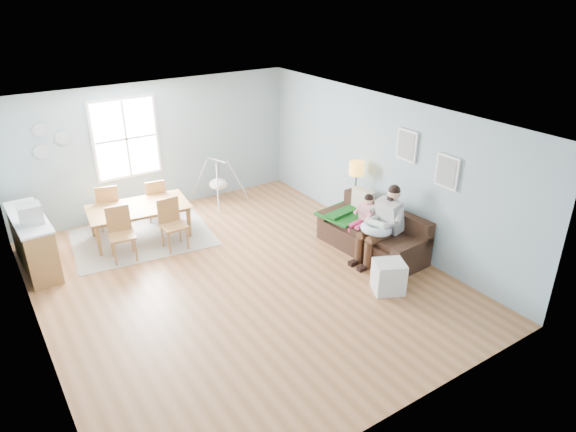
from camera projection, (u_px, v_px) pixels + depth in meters
room at (234, 137)px, 7.45m from camera, size 8.40×9.40×3.90m
window at (126, 138)px, 10.10m from camera, size 1.32×0.08×1.62m
pictures at (426, 158)px, 8.38m from camera, size 0.05×1.34×0.74m
wall_plates at (48, 141)px, 9.33m from camera, size 0.67×0.02×0.66m
sofa at (374, 236)px, 9.26m from camera, size 1.01×2.08×0.82m
green_throw at (346, 213)px, 9.61m from camera, size 1.04×0.93×0.04m
beige_pillow at (363, 201)px, 9.57m from camera, size 0.17×0.48×0.47m
father at (383, 222)px, 8.81m from camera, size 0.97×0.46×1.35m
nursing_pillow at (376, 229)px, 8.75m from camera, size 0.65×0.64×0.22m
infant at (375, 224)px, 8.74m from camera, size 0.23×0.38×0.14m
toddler at (365, 213)px, 9.19m from camera, size 0.55×0.34×0.83m
floor_lamp at (356, 174)px, 9.63m from camera, size 0.28×0.28×1.42m
storage_cube at (388, 277)px, 8.07m from camera, size 0.59×0.57×0.51m
rug at (143, 237)px, 9.83m from camera, size 2.74×2.21×0.01m
dining_table at (141, 223)px, 9.70m from camera, size 1.93×1.22×0.64m
chair_sw at (121, 230)px, 8.92m from camera, size 0.49×0.49×0.96m
chair_se at (171, 221)px, 9.28m from camera, size 0.43×0.43×0.94m
chair_nw at (108, 204)px, 9.92m from camera, size 0.52×0.52×0.95m
chair_ne at (156, 198)px, 10.31m from camera, size 0.46×0.46×0.90m
counter at (33, 241)px, 8.66m from camera, size 0.55×1.72×0.95m
monitor at (30, 214)px, 8.16m from camera, size 0.34×0.32×0.32m
baby_swing at (218, 183)px, 11.22m from camera, size 1.20×1.21×0.98m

